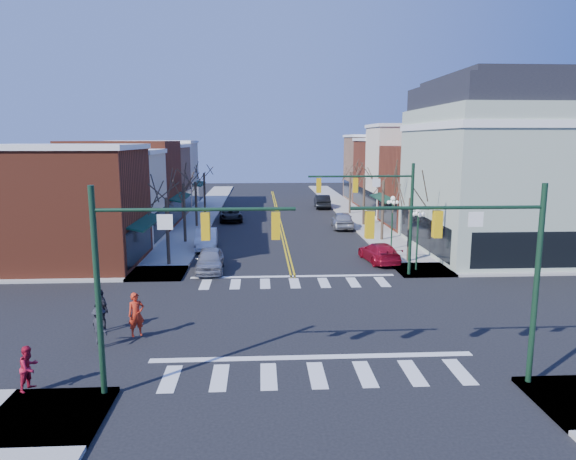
{
  "coord_description": "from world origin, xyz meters",
  "views": [
    {
      "loc": [
        -2.05,
        -23.91,
        8.61
      ],
      "look_at": [
        -0.25,
        9.03,
        2.8
      ],
      "focal_mm": 32.0,
      "sensor_mm": 36.0,
      "label": 1
    }
  ],
  "objects": [
    {
      "name": "bldg_left_stucco_a",
      "position": [
        -15.5,
        19.5,
        3.75
      ],
      "size": [
        10.0,
        7.0,
        7.5
      ],
      "primitive_type": "cube",
      "color": "beige",
      "rests_on": "ground"
    },
    {
      "name": "car_left_near",
      "position": [
        -5.42,
        9.45,
        0.76
      ],
      "size": [
        1.96,
        4.53,
        1.52
      ],
      "primitive_type": "imported",
      "rotation": [
        0.0,
        0.0,
        0.04
      ],
      "color": "#A2A2A6",
      "rests_on": "ground"
    },
    {
      "name": "tree_right_d",
      "position": [
        8.4,
        35.0,
        2.48
      ],
      "size": [
        0.24,
        0.24,
        4.97
      ],
      "primitive_type": "cylinder",
      "color": "#382B21",
      "rests_on": "ground"
    },
    {
      "name": "pedestrian_red_a",
      "position": [
        -7.49,
        -2.25,
        1.12
      ],
      "size": [
        0.84,
        0.75,
        1.94
      ],
      "primitive_type": "imported",
      "rotation": [
        0.0,
        0.0,
        0.51
      ],
      "color": "#B22613",
      "rests_on": "sidewalk_left"
    },
    {
      "name": "car_left_far",
      "position": [
        -5.22,
        30.73,
        0.71
      ],
      "size": [
        2.78,
        5.31,
        1.43
      ],
      "primitive_type": "imported",
      "rotation": [
        0.0,
        0.0,
        0.08
      ],
      "color": "black",
      "rests_on": "ground"
    },
    {
      "name": "lamppost_corner",
      "position": [
        8.2,
        8.5,
        2.96
      ],
      "size": [
        0.36,
        0.36,
        4.33
      ],
      "color": "#14331E",
      "rests_on": "ground"
    },
    {
      "name": "tree_right_b",
      "position": [
        8.4,
        19.0,
        2.59
      ],
      "size": [
        0.24,
        0.24,
        5.18
      ],
      "primitive_type": "cylinder",
      "color": "#382B21",
      "rests_on": "ground"
    },
    {
      "name": "car_right_near",
      "position": [
        6.4,
        11.39,
        0.69
      ],
      "size": [
        2.49,
        4.98,
        1.39
      ],
      "primitive_type": "imported",
      "rotation": [
        0.0,
        0.0,
        3.26
      ],
      "color": "maroon",
      "rests_on": "ground"
    },
    {
      "name": "pedestrian_dark_b",
      "position": [
        -8.82,
        -3.12,
        0.95
      ],
      "size": [
        1.15,
        1.15,
        1.6
      ],
      "primitive_type": "imported",
      "rotation": [
        0.0,
        0.0,
        2.35
      ],
      "color": "black",
      "rests_on": "sidewalk_left"
    },
    {
      "name": "bldg_left_tan",
      "position": [
        -15.5,
        35.75,
        3.9
      ],
      "size": [
        10.0,
        7.5,
        7.8
      ],
      "primitive_type": "cube",
      "color": "#9F7357",
      "rests_on": "ground"
    },
    {
      "name": "victorian_corner",
      "position": [
        16.5,
        14.5,
        6.66
      ],
      "size": [
        12.25,
        14.25,
        13.3
      ],
      "color": "#9FAF97",
      "rests_on": "ground"
    },
    {
      "name": "traffic_mast_near_left",
      "position": [
        -5.55,
        -7.4,
        4.71
      ],
      "size": [
        6.6,
        0.28,
        7.2
      ],
      "color": "#14331E",
      "rests_on": "ground"
    },
    {
      "name": "traffic_mast_near_right",
      "position": [
        5.55,
        -7.4,
        4.71
      ],
      "size": [
        6.6,
        0.28,
        7.2
      ],
      "color": "#14331E",
      "rests_on": "ground"
    },
    {
      "name": "tree_left_b",
      "position": [
        -8.4,
        19.0,
        2.52
      ],
      "size": [
        0.24,
        0.24,
        5.04
      ],
      "primitive_type": "cylinder",
      "color": "#382B21",
      "rests_on": "ground"
    },
    {
      "name": "bldg_right_brick_b",
      "position": [
        15.5,
        41.0,
        4.25
      ],
      "size": [
        10.0,
        8.0,
        8.5
      ],
      "primitive_type": "cube",
      "color": "maroon",
      "rests_on": "ground"
    },
    {
      "name": "bldg_left_brick_b",
      "position": [
        -15.5,
        27.5,
        4.25
      ],
      "size": [
        10.0,
        9.0,
        8.5
      ],
      "primitive_type": "cube",
      "color": "maroon",
      "rests_on": "ground"
    },
    {
      "name": "sidewalk_left",
      "position": [
        -8.75,
        20.0,
        0.07
      ],
      "size": [
        3.5,
        70.0,
        0.15
      ],
      "primitive_type": "cube",
      "color": "#9E9B93",
      "rests_on": "ground"
    },
    {
      "name": "tree_left_c",
      "position": [
        -8.4,
        27.0,
        2.27
      ],
      "size": [
        0.24,
        0.24,
        4.55
      ],
      "primitive_type": "cylinder",
      "color": "#382B21",
      "rests_on": "ground"
    },
    {
      "name": "car_right_far",
      "position": [
        5.87,
        40.94,
        0.85
      ],
      "size": [
        1.95,
        5.2,
        1.7
      ],
      "primitive_type": "imported",
      "rotation": [
        0.0,
        0.0,
        3.11
      ],
      "color": "black",
      "rests_on": "ground"
    },
    {
      "name": "tree_right_a",
      "position": [
        8.4,
        11.0,
        2.31
      ],
      "size": [
        0.24,
        0.24,
        4.62
      ],
      "primitive_type": "cylinder",
      "color": "#382B21",
      "rests_on": "ground"
    },
    {
      "name": "lamppost_midblock",
      "position": [
        8.2,
        15.0,
        2.96
      ],
      "size": [
        0.36,
        0.36,
        4.33
      ],
      "color": "#14331E",
      "rests_on": "ground"
    },
    {
      "name": "ground",
      "position": [
        0.0,
        0.0,
        0.0
      ],
      "size": [
        160.0,
        160.0,
        0.0
      ],
      "primitive_type": "plane",
      "color": "black",
      "rests_on": "ground"
    },
    {
      "name": "pedestrian_red_b",
      "position": [
        -10.0,
        -7.03,
        0.93
      ],
      "size": [
        0.81,
        0.91,
        1.57
      ],
      "primitive_type": "imported",
      "rotation": [
        0.0,
        0.0,
        1.24
      ],
      "color": "#A9122A",
      "rests_on": "sidewalk_left"
    },
    {
      "name": "tree_left_a",
      "position": [
        -8.4,
        11.0,
        2.38
      ],
      "size": [
        0.24,
        0.24,
        4.76
      ],
      "primitive_type": "cylinder",
      "color": "#382B21",
      "rests_on": "ground"
    },
    {
      "name": "bldg_left_brick_a",
      "position": [
        -15.5,
        11.75,
        4.0
      ],
      "size": [
        10.0,
        8.5,
        8.0
      ],
      "primitive_type": "cube",
      "color": "maroon",
      "rests_on": "ground"
    },
    {
      "name": "pedestrian_dark_a",
      "position": [
        -9.29,
        -1.28,
        1.07
      ],
      "size": [
        1.08,
        1.08,
        1.85
      ],
      "primitive_type": "imported",
      "rotation": [
        0.0,
        0.0,
        -0.79
      ],
      "color": "black",
      "rests_on": "sidewalk_left"
    },
    {
      "name": "car_left_mid",
      "position": [
        -6.4,
        16.69,
        0.79
      ],
      "size": [
        1.96,
        4.86,
        1.57
      ],
      "primitive_type": "imported",
      "rotation": [
        0.0,
        0.0,
        0.06
      ],
      "color": "white",
      "rests_on": "ground"
    },
    {
      "name": "traffic_mast_far_right",
      "position": [
        5.55,
        7.4,
        4.71
      ],
      "size": [
        6.6,
        0.28,
        7.2
      ],
      "color": "#14331E",
      "rests_on": "ground"
    },
    {
      "name": "tree_left_d",
      "position": [
        -8.4,
        35.0,
        2.45
      ],
      "size": [
        0.24,
        0.24,
        4.9
      ],
      "primitive_type": "cylinder",
      "color": "#382B21",
      "rests_on": "ground"
    },
    {
      "name": "bldg_right_tan",
      "position": [
        15.5,
        49.0,
        4.5
      ],
      "size": [
        10.0,
        8.0,
        9.0
      ],
      "primitive_type": "cube",
      "color": "#9F7357",
      "rests_on": "ground"
    },
    {
      "name": "car_right_mid",
      "position": [
        6.0,
        25.55,
        0.85
      ],
      "size": [
        2.3,
        5.08,
        1.69
      ],
      "primitive_type": "imported",
      "rotation": [
        0.0,
        0.0,
        3.08
      ],
      "color": "#A6A6AA",
      "rests_on": "ground"
    },
    {
      "name": "bldg_right_brick_a",
      "position": [
        15.5,
        25.75,
        4.0
      ],
      "size": [
        10.0,
        8.5,
        8.0
      ],
      "primitive_type": "cube",
      "color": "maroon",
      "rests_on": "ground"
    },
    {
      "name": "tree_right_c",
      "position": [
        8.4,
        27.0,
        2.42
      ],
      "size": [
        0.24,
        0.24,
        4.83
      ],
      "primitive_type": "cylinder",
      "color": "#382B21",
      "rests_on": "ground"
    },
    {
      "name": "bldg_right_stucco",
      "position": [
        15.5,
        33.5,
        5.0
      ],
      "size": [
        10.0,
        7.0,
        10.0
      ],
      "primitive_type": "cube",
      "color": "beige",
      "rests_on": "ground"
    },
    {
      "name": "sidewalk_right",
      "position": [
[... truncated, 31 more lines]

